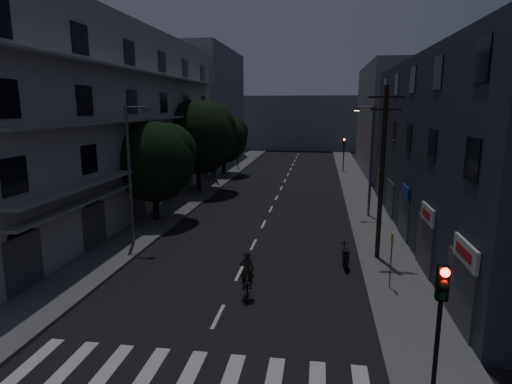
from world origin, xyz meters
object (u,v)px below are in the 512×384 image
(traffic_signal_near, at_px, (440,310))
(utility_pole, at_px, (382,170))
(motorcycle, at_px, (345,258))
(cyclist, at_px, (247,282))
(bus_stop_sign, at_px, (392,250))

(traffic_signal_near, bearing_deg, utility_pole, 89.61)
(utility_pole, xyz_separation_m, motorcycle, (-1.75, -1.36, -4.37))
(traffic_signal_near, xyz_separation_m, cyclist, (-6.04, 6.43, -2.39))
(motorcycle, bearing_deg, bus_stop_sign, -57.70)
(utility_pole, relative_size, cyclist, 4.28)
(utility_pole, height_order, bus_stop_sign, utility_pole)
(bus_stop_sign, relative_size, cyclist, 1.20)
(utility_pole, relative_size, motorcycle, 4.62)
(bus_stop_sign, bearing_deg, utility_pole, 90.85)
(utility_pole, distance_m, bus_stop_sign, 4.93)
(bus_stop_sign, relative_size, motorcycle, 1.30)
(bus_stop_sign, height_order, cyclist, bus_stop_sign)
(utility_pole, height_order, cyclist, utility_pole)
(motorcycle, bearing_deg, traffic_signal_near, -84.06)
(motorcycle, xyz_separation_m, cyclist, (-4.37, -4.27, 0.22))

